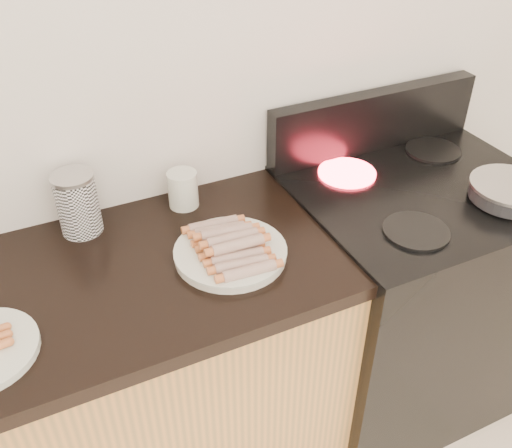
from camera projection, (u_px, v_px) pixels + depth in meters
name	position (u px, v px, depth m)	size (l,w,h in m)	color
wall_back	(127.00, 68.00, 1.46)	(4.00, 0.04, 2.60)	silver
stove	(402.00, 298.00, 1.99)	(0.76, 0.65, 0.91)	black
stove_panel	(374.00, 121.00, 1.87)	(0.76, 0.06, 0.20)	black
burner_near_left	(416.00, 231.00, 1.54)	(0.18, 0.18, 0.01)	black
burner_near_right	(510.00, 201.00, 1.65)	(0.18, 0.18, 0.01)	black
burner_far_left	(347.00, 173.00, 1.78)	(0.18, 0.18, 0.01)	#FF1E2D
burner_far_right	(433.00, 150.00, 1.90)	(0.18, 0.18, 0.01)	black
frying_pan	(512.00, 191.00, 1.64)	(0.23, 0.40, 0.05)	black
main_plate	(231.00, 254.00, 1.47)	(0.29, 0.29, 0.02)	white
hotdog_pile	(230.00, 244.00, 1.45)	(0.14, 0.26, 0.05)	maroon
canister	(77.00, 203.00, 1.51)	(0.11, 0.11, 0.18)	white
mug	(183.00, 189.00, 1.64)	(0.09, 0.09, 0.11)	white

